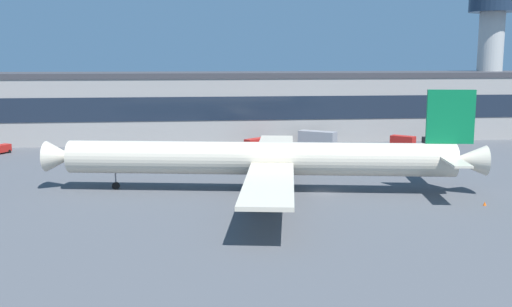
% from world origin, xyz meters
% --- Properties ---
extents(ground_plane, '(600.00, 600.00, 0.00)m').
position_xyz_m(ground_plane, '(0.00, 0.00, 0.00)').
color(ground_plane, '#4C4F54').
extents(terminal_building, '(190.62, 19.87, 16.05)m').
position_xyz_m(terminal_building, '(0.00, 60.39, 8.05)').
color(terminal_building, '#9E9993').
rests_on(terminal_building, ground_plane).
extents(airliner, '(64.28, 55.89, 15.03)m').
position_xyz_m(airliner, '(-8.43, 1.63, 4.90)').
color(airliner, beige).
rests_on(airliner, ground_plane).
extents(control_tower, '(12.08, 12.08, 37.01)m').
position_xyz_m(control_tower, '(58.30, 64.31, 22.77)').
color(control_tower, '#B7B7B2').
rests_on(control_tower, ground_plane).
extents(belt_loader, '(6.23, 5.59, 1.95)m').
position_xyz_m(belt_loader, '(-4.44, 45.56, 1.15)').
color(belt_loader, red).
rests_on(belt_loader, ground_plane).
extents(follow_me_car, '(3.88, 4.75, 1.85)m').
position_xyz_m(follow_me_car, '(-58.01, 42.28, 1.09)').
color(follow_me_car, red).
rests_on(follow_me_car, ground_plane).
extents(fuel_truck, '(8.42, 7.25, 3.35)m').
position_xyz_m(fuel_truck, '(8.83, 45.60, 1.88)').
color(fuel_truck, gray).
rests_on(fuel_truck, ground_plane).
extents(baggage_tug, '(4.06, 3.82, 1.85)m').
position_xyz_m(baggage_tug, '(-32.14, 38.97, 1.09)').
color(baggage_tug, '#2651A5').
rests_on(baggage_tug, ground_plane).
extents(crew_van, '(5.27, 5.19, 2.55)m').
position_xyz_m(crew_van, '(27.31, 41.40, 1.46)').
color(crew_van, red).
rests_on(crew_van, ground_plane).
extents(pushback_tractor, '(5.04, 3.07, 1.75)m').
position_xyz_m(pushback_tractor, '(35.92, 44.85, 1.05)').
color(pushback_tractor, black).
rests_on(pushback_tractor, ground_plane).
extents(traffic_cone_0, '(0.44, 0.44, 0.55)m').
position_xyz_m(traffic_cone_0, '(19.48, -10.25, 0.28)').
color(traffic_cone_0, '#F2590C').
rests_on(traffic_cone_0, ground_plane).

